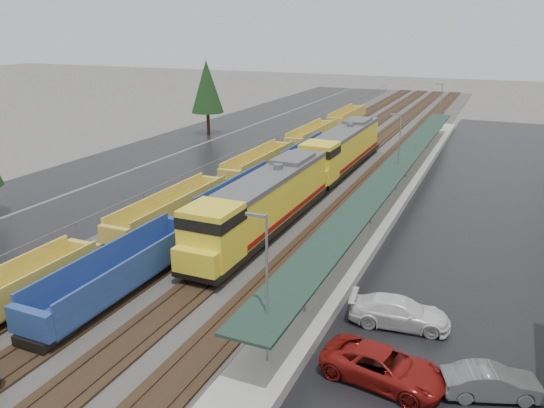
{
  "coord_description": "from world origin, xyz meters",
  "views": [
    {
      "loc": [
        18.34,
        0.63,
        15.63
      ],
      "look_at": [
        1.91,
        37.72,
        2.0
      ],
      "focal_mm": 35.0,
      "sensor_mm": 36.0,
      "label": 1
    }
  ],
  "objects_px": {
    "parked_car_east_b": "(383,367)",
    "parked_car_east_e": "(492,383)",
    "parked_car_east_c": "(399,312)",
    "locomotive_lead": "(263,204)",
    "locomotive_trail": "(342,149)",
    "well_string_yellow": "(172,211)",
    "well_string_blue": "(123,273)"
  },
  "relations": [
    {
      "from": "well_string_blue",
      "to": "parked_car_east_c",
      "type": "height_order",
      "value": "well_string_blue"
    },
    {
      "from": "locomotive_trail",
      "to": "parked_car_east_e",
      "type": "height_order",
      "value": "locomotive_trail"
    },
    {
      "from": "well_string_blue",
      "to": "parked_car_east_c",
      "type": "bearing_deg",
      "value": 10.26
    },
    {
      "from": "locomotive_trail",
      "to": "parked_car_east_c",
      "type": "distance_m",
      "value": 32.42
    },
    {
      "from": "well_string_blue",
      "to": "locomotive_trail",
      "type": "bearing_deg",
      "value": 83.06
    },
    {
      "from": "locomotive_lead",
      "to": "parked_car_east_b",
      "type": "height_order",
      "value": "locomotive_lead"
    },
    {
      "from": "locomotive_trail",
      "to": "parked_car_east_e",
      "type": "distance_m",
      "value": 38.39
    },
    {
      "from": "locomotive_trail",
      "to": "parked_car_east_b",
      "type": "xyz_separation_m",
      "value": [
        12.65,
        -35.14,
        -1.82
      ]
    },
    {
      "from": "locomotive_lead",
      "to": "well_string_blue",
      "type": "xyz_separation_m",
      "value": [
        -4.0,
        -11.88,
        -1.39
      ]
    },
    {
      "from": "well_string_yellow",
      "to": "parked_car_east_e",
      "type": "xyz_separation_m",
      "value": [
        25.27,
        -12.57,
        -0.44
      ]
    },
    {
      "from": "locomotive_lead",
      "to": "well_string_yellow",
      "type": "xyz_separation_m",
      "value": [
        -8.0,
        -0.66,
        -1.46
      ]
    },
    {
      "from": "well_string_blue",
      "to": "parked_car_east_b",
      "type": "relative_size",
      "value": 14.66
    },
    {
      "from": "well_string_yellow",
      "to": "well_string_blue",
      "type": "bearing_deg",
      "value": -70.37
    },
    {
      "from": "locomotive_lead",
      "to": "locomotive_trail",
      "type": "bearing_deg",
      "value": 90.0
    },
    {
      "from": "locomotive_trail",
      "to": "parked_car_east_e",
      "type": "relative_size",
      "value": 5.07
    },
    {
      "from": "parked_car_east_b",
      "to": "parked_car_east_c",
      "type": "xyz_separation_m",
      "value": [
        -0.28,
        5.22,
        -0.01
      ]
    },
    {
      "from": "locomotive_lead",
      "to": "parked_car_east_c",
      "type": "distance_m",
      "value": 15.35
    },
    {
      "from": "parked_car_east_c",
      "to": "parked_car_east_e",
      "type": "xyz_separation_m",
      "value": [
        4.9,
        -4.32,
        -0.08
      ]
    },
    {
      "from": "parked_car_east_b",
      "to": "well_string_yellow",
      "type": "bearing_deg",
      "value": 65.3
    },
    {
      "from": "locomotive_lead",
      "to": "locomotive_trail",
      "type": "height_order",
      "value": "same"
    },
    {
      "from": "well_string_blue",
      "to": "parked_car_east_c",
      "type": "xyz_separation_m",
      "value": [
        16.36,
        2.96,
        -0.43
      ]
    },
    {
      "from": "parked_car_east_b",
      "to": "parked_car_east_e",
      "type": "distance_m",
      "value": 4.71
    },
    {
      "from": "parked_car_east_b",
      "to": "parked_car_east_e",
      "type": "bearing_deg",
      "value": -70.5
    },
    {
      "from": "parked_car_east_c",
      "to": "parked_car_east_e",
      "type": "bearing_deg",
      "value": -138.71
    },
    {
      "from": "well_string_yellow",
      "to": "well_string_blue",
      "type": "height_order",
      "value": "well_string_blue"
    },
    {
      "from": "locomotive_trail",
      "to": "well_string_yellow",
      "type": "xyz_separation_m",
      "value": [
        -8.0,
        -21.66,
        -1.46
      ]
    },
    {
      "from": "locomotive_trail",
      "to": "parked_car_east_c",
      "type": "bearing_deg",
      "value": -67.54
    },
    {
      "from": "locomotive_trail",
      "to": "parked_car_east_b",
      "type": "relative_size",
      "value": 3.83
    },
    {
      "from": "well_string_yellow",
      "to": "parked_car_east_e",
      "type": "relative_size",
      "value": 27.29
    },
    {
      "from": "parked_car_east_c",
      "to": "parked_car_east_e",
      "type": "height_order",
      "value": "parked_car_east_c"
    },
    {
      "from": "parked_car_east_c",
      "to": "parked_car_east_e",
      "type": "relative_size",
      "value": 1.26
    },
    {
      "from": "parked_car_east_b",
      "to": "well_string_blue",
      "type": "bearing_deg",
      "value": 90.69
    }
  ]
}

